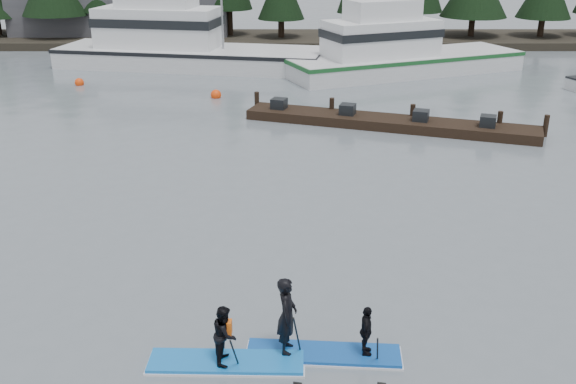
{
  "coord_description": "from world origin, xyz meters",
  "views": [
    {
      "loc": [
        -0.01,
        -12.48,
        8.59
      ],
      "look_at": [
        0.0,
        6.0,
        1.1
      ],
      "focal_mm": 40.0,
      "sensor_mm": 36.0,
      "label": 1
    }
  ],
  "objects_px": {
    "fishing_boat_medium": "(399,63)",
    "paddleboard_duo": "(315,331)",
    "floating_dock": "(388,123)",
    "fishing_boat_large": "(183,55)",
    "paddleboard_solo": "(225,346)"
  },
  "relations": [
    {
      "from": "fishing_boat_medium",
      "to": "paddleboard_duo",
      "type": "height_order",
      "value": "fishing_boat_medium"
    },
    {
      "from": "paddleboard_duo",
      "to": "floating_dock",
      "type": "bearing_deg",
      "value": 80.88
    },
    {
      "from": "fishing_boat_large",
      "to": "paddleboard_solo",
      "type": "distance_m",
      "value": 33.5
    },
    {
      "from": "paddleboard_solo",
      "to": "fishing_boat_medium",
      "type": "bearing_deg",
      "value": 75.74
    },
    {
      "from": "paddleboard_duo",
      "to": "paddleboard_solo",
      "type": "bearing_deg",
      "value": -166.39
    },
    {
      "from": "fishing_boat_large",
      "to": "floating_dock",
      "type": "distance_m",
      "value": 19.13
    },
    {
      "from": "paddleboard_duo",
      "to": "fishing_boat_medium",
      "type": "bearing_deg",
      "value": 81.74
    },
    {
      "from": "fishing_boat_large",
      "to": "floating_dock",
      "type": "bearing_deg",
      "value": -40.25
    },
    {
      "from": "fishing_boat_large",
      "to": "paddleboard_solo",
      "type": "bearing_deg",
      "value": -68.94
    },
    {
      "from": "fishing_boat_large",
      "to": "floating_dock",
      "type": "xyz_separation_m",
      "value": [
        11.98,
        -14.9,
        -0.54
      ]
    },
    {
      "from": "fishing_boat_large",
      "to": "paddleboard_duo",
      "type": "height_order",
      "value": "fishing_boat_large"
    },
    {
      "from": "floating_dock",
      "to": "paddleboard_solo",
      "type": "relative_size",
      "value": 4.14
    },
    {
      "from": "fishing_boat_large",
      "to": "paddleboard_solo",
      "type": "xyz_separation_m",
      "value": [
        5.88,
        -32.98,
        -0.3
      ]
    },
    {
      "from": "fishing_boat_large",
      "to": "paddleboard_duo",
      "type": "distance_m",
      "value": 33.58
    },
    {
      "from": "fishing_boat_medium",
      "to": "paddleboard_solo",
      "type": "height_order",
      "value": "fishing_boat_medium"
    }
  ]
}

